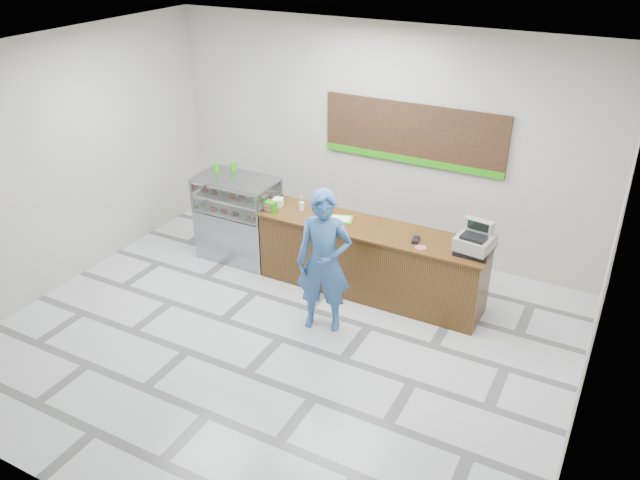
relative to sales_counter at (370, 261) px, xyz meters
The scene contains 16 objects.
floor 1.72m from the sales_counter, 109.54° to the right, with size 7.00×7.00×0.00m, color #BCBCC1.
back_wall 1.98m from the sales_counter, 110.77° to the left, with size 7.00×7.00×0.00m, color #B7B3A8.
ceiling 3.41m from the sales_counter, 109.54° to the right, with size 7.00×7.00×0.00m, color silver.
sales_counter is the anchor object (origin of this frame).
display_case 2.23m from the sales_counter, behind, with size 1.22×0.72×1.33m.
menu_board 2.00m from the sales_counter, 90.00° to the left, with size 2.80×0.06×0.90m.
cash_register 1.56m from the sales_counter, ahead, with size 0.48×0.49×0.40m.
card_terminal 0.86m from the sales_counter, ahead, with size 0.09×0.17×0.04m, color black.
serving_tray 0.72m from the sales_counter, behind, with size 0.42×0.36×0.02m.
napkin_box 1.61m from the sales_counter, behind, with size 0.14×0.14×0.12m, color white.
straw_cup 1.26m from the sales_counter, behind, with size 0.08×0.08×0.12m, color silver.
promo_box 1.62m from the sales_counter, behind, with size 0.17×0.11×0.15m, color #269C0F.
donut_decal 0.96m from the sales_counter, 15.92° to the right, with size 0.14×0.14×0.00m, color #CF506B.
green_cup_left 2.79m from the sales_counter, behind, with size 0.08×0.08×0.13m, color #269C0F.
green_cup_right 2.59m from the sales_counter, behind, with size 0.09×0.09×0.14m, color #269C0F.
customer 1.13m from the sales_counter, 101.16° to the right, with size 0.70×0.46×1.92m, color #315C97.
Camera 1 is at (3.47, -5.47, 4.85)m, focal length 35.00 mm.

